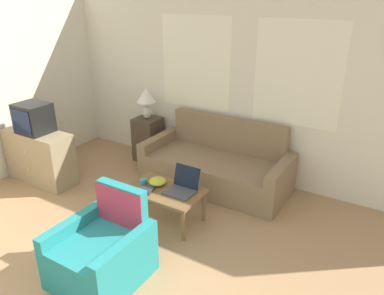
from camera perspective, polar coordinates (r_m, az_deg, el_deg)
The scene contains 12 objects.
wall_back at distance 5.12m, azimuth 8.60°, elevation 9.09°, with size 6.82×0.06×2.60m.
couch at distance 5.17m, azimuth 3.90°, elevation -2.91°, with size 1.99×0.88×0.89m.
armchair at distance 3.69m, azimuth -13.23°, elevation -15.31°, with size 0.74×0.79×0.83m.
tv_dresser at distance 5.61m, azimuth -22.10°, elevation -1.31°, with size 1.02×0.42×0.74m.
television at distance 5.42m, azimuth -23.00°, elevation 4.16°, with size 0.43×0.37×0.40m.
side_table at distance 5.92m, azimuth -6.70°, elevation 1.30°, with size 0.37×0.37×0.69m.
table_lamp at distance 5.72m, azimuth -7.00°, elevation 7.41°, with size 0.29×0.29×0.47m.
coffee_table at distance 4.32m, azimuth -4.18°, elevation -6.99°, with size 0.88×0.54×0.41m.
laptop at distance 4.23m, azimuth -1.49°, elevation -5.94°, with size 0.32×0.32×0.26m.
cup_navy at distance 4.40m, azimuth -7.40°, elevation -5.23°, with size 0.08×0.08×0.08m.
snack_bowl at distance 4.40m, azimuth -5.29°, elevation -5.16°, with size 0.21×0.21×0.08m.
book_red at distance 4.27m, azimuth -7.13°, elevation -6.45°, with size 0.19×0.19×0.04m.
Camera 1 is at (1.92, -0.65, 2.50)m, focal length 35.00 mm.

